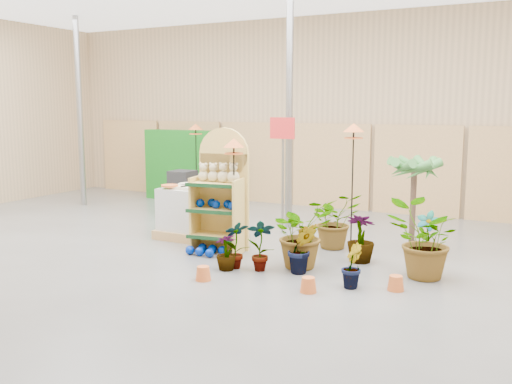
# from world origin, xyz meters

# --- Properties ---
(room) EXTENTS (15.20, 12.10, 4.70)m
(room) POSITION_xyz_m (0.00, 0.91, 2.21)
(room) COLOR #595957
(room) RESTS_ON ground
(display_shelf) EXTENTS (0.93, 0.67, 2.06)m
(display_shelf) POSITION_xyz_m (-0.23, 1.27, 0.94)
(display_shelf) COLOR tan
(display_shelf) RESTS_ON ground
(teddy_bears) EXTENTS (0.76, 0.20, 0.33)m
(teddy_bears) POSITION_xyz_m (-0.20, 1.17, 1.31)
(teddy_bears) COLOR #C3B184
(teddy_bears) RESTS_ON display_shelf
(gazing_balls_shelf) EXTENTS (0.76, 0.26, 0.14)m
(gazing_balls_shelf) POSITION_xyz_m (-0.23, 1.14, 0.81)
(gazing_balls_shelf) COLOR #002190
(gazing_balls_shelf) RESTS_ON display_shelf
(gazing_balls_floor) EXTENTS (0.63, 0.39, 0.15)m
(gazing_balls_floor) POSITION_xyz_m (-0.30, 0.88, 0.07)
(gazing_balls_floor) COLOR #002190
(gazing_balls_floor) RESTS_ON ground
(pallet_stack) EXTENTS (1.32, 1.11, 0.97)m
(pallet_stack) POSITION_xyz_m (-1.11, 1.88, 0.47)
(pallet_stack) COLOR tan
(pallet_stack) RESTS_ON ground
(charcoal_planters) EXTENTS (0.80, 0.50, 1.00)m
(charcoal_planters) POSITION_xyz_m (-2.67, 3.52, 0.42)
(charcoal_planters) COLOR black
(charcoal_planters) RESTS_ON ground
(trellis_stock) EXTENTS (2.00, 0.30, 1.80)m
(trellis_stock) POSITION_xyz_m (-3.80, 5.20, 0.90)
(trellis_stock) COLOR #146516
(trellis_stock) RESTS_ON ground
(offer_sign) EXTENTS (0.50, 0.08, 2.20)m
(offer_sign) POSITION_xyz_m (0.10, 2.98, 1.57)
(offer_sign) COLOR gray
(offer_sign) RESTS_ON ground
(bird_table_front) EXTENTS (0.34, 0.34, 1.90)m
(bird_table_front) POSITION_xyz_m (0.11, 1.10, 1.76)
(bird_table_front) COLOR black
(bird_table_front) RESTS_ON ground
(bird_table_right) EXTENTS (0.34, 0.34, 2.14)m
(bird_table_right) POSITION_xyz_m (1.76, 2.10, 1.99)
(bird_table_right) COLOR black
(bird_table_right) RESTS_ON ground
(bird_table_back) EXTENTS (0.34, 0.34, 2.00)m
(bird_table_back) POSITION_xyz_m (-2.80, 4.42, 1.86)
(bird_table_back) COLOR black
(bird_table_back) RESTS_ON ground
(palm) EXTENTS (0.70, 0.70, 1.67)m
(palm) POSITION_xyz_m (2.59, 2.88, 1.42)
(palm) COLOR #4D372A
(palm) RESTS_ON ground
(potted_plant_0) EXTENTS (0.43, 0.47, 0.73)m
(potted_plant_0) POSITION_xyz_m (0.51, 0.44, 0.37)
(potted_plant_0) COLOR #3B7F37
(potted_plant_0) RESTS_ON ground
(potted_plant_1) EXTENTS (0.51, 0.47, 0.74)m
(potted_plant_1) POSITION_xyz_m (1.49, 0.64, 0.37)
(potted_plant_1) COLOR #3B7F37
(potted_plant_1) RESTS_ON ground
(potted_plant_2) EXTENTS (1.21, 1.24, 1.05)m
(potted_plant_2) POSITION_xyz_m (1.36, 0.95, 0.53)
(potted_plant_2) COLOR #3B7F37
(potted_plant_2) RESTS_ON ground
(potted_plant_3) EXTENTS (0.49, 0.49, 0.77)m
(potted_plant_3) POSITION_xyz_m (2.07, 1.62, 0.39)
(potted_plant_3) COLOR #3B7F37
(potted_plant_3) RESTS_ON ground
(potted_plant_4) EXTENTS (0.43, 0.32, 0.75)m
(potted_plant_4) POSITION_xyz_m (2.94, 2.41, 0.38)
(potted_plant_4) COLOR #3B7F37
(potted_plant_4) RESTS_ON ground
(potted_plant_5) EXTENTS (0.37, 0.36, 0.52)m
(potted_plant_5) POSITION_xyz_m (1.17, 1.70, 0.26)
(potted_plant_5) COLOR #3B7F37
(potted_plant_5) RESTS_ON ground
(potted_plant_6) EXTENTS (1.13, 1.14, 0.96)m
(potted_plant_6) POSITION_xyz_m (1.40, 2.30, 0.48)
(potted_plant_6) COLOR #3B7F37
(potted_plant_6) RESTS_ON ground
(potted_plant_7) EXTENTS (0.43, 0.43, 0.54)m
(potted_plant_7) POSITION_xyz_m (0.43, 0.29, 0.27)
(potted_plant_7) COLOR #3B7F37
(potted_plant_7) RESTS_ON ground
(potted_plant_8) EXTENTS (0.49, 0.43, 0.78)m
(potted_plant_8) POSITION_xyz_m (0.90, 0.49, 0.39)
(potted_plant_8) COLOR #3B7F37
(potted_plant_8) RESTS_ON ground
(potted_plant_9) EXTENTS (0.33, 0.38, 0.60)m
(potted_plant_9) POSITION_xyz_m (2.33, 0.35, 0.30)
(potted_plant_9) COLOR #3B7F37
(potted_plant_9) RESTS_ON ground
(potted_plant_10) EXTENTS (1.26, 1.19, 1.10)m
(potted_plant_10) POSITION_xyz_m (3.09, 1.19, 0.55)
(potted_plant_10) COLOR #3B7F37
(potted_plant_10) RESTS_ON ground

